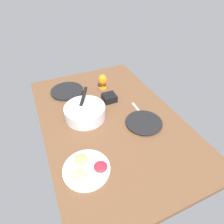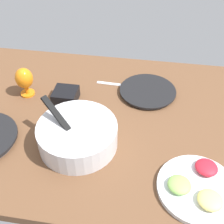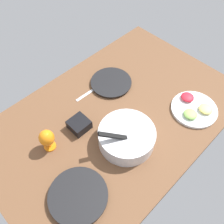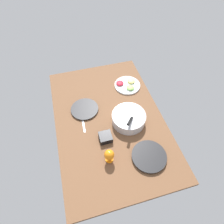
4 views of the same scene
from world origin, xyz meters
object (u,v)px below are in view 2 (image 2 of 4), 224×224
(hurricane_glass_orange, at_px, (24,79))
(square_bowl_black, at_px, (66,95))
(fruit_platter, at_px, (198,187))
(dinner_plate_left, at_px, (148,91))
(mixing_bowl, at_px, (78,134))

(hurricane_glass_orange, relative_size, square_bowl_black, 1.32)
(fruit_platter, bearing_deg, square_bowl_black, -34.34)
(dinner_plate_left, height_order, fruit_platter, fruit_platter)
(hurricane_glass_orange, bearing_deg, mixing_bowl, 139.58)
(hurricane_glass_orange, xyz_separation_m, square_bowl_black, (-0.20, 0.02, -0.06))
(mixing_bowl, relative_size, square_bowl_black, 2.85)
(mixing_bowl, relative_size, fruit_platter, 1.11)
(dinner_plate_left, xyz_separation_m, mixing_bowl, (0.26, 0.38, 0.04))
(mixing_bowl, distance_m, fruit_platter, 0.49)
(dinner_plate_left, relative_size, fruit_platter, 0.97)
(mixing_bowl, bearing_deg, square_bowl_black, -64.12)
(fruit_platter, xyz_separation_m, hurricane_glass_orange, (0.80, -0.43, 0.07))
(dinner_plate_left, height_order, square_bowl_black, square_bowl_black)
(dinner_plate_left, height_order, hurricane_glass_orange, hurricane_glass_orange)
(mixing_bowl, xyz_separation_m, hurricane_glass_orange, (0.33, -0.28, 0.03))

